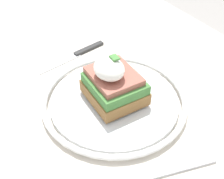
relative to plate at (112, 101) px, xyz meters
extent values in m
cube|color=beige|center=(0.02, 0.00, -0.02)|extent=(1.14, 0.72, 0.03)
cylinder|color=beige|center=(0.53, -0.30, -0.39)|extent=(0.06, 0.06, 0.71)
cylinder|color=silver|center=(0.00, 0.00, 0.00)|extent=(0.23, 0.23, 0.01)
torus|color=white|center=(0.00, 0.00, 0.00)|extent=(0.26, 0.26, 0.01)
cube|color=olive|center=(0.00, 0.00, 0.02)|extent=(0.10, 0.09, 0.02)
cube|color=#427A38|center=(0.00, 0.00, 0.04)|extent=(0.09, 0.08, 0.02)
cube|color=#9E5647|center=(0.00, 0.00, 0.05)|extent=(0.09, 0.07, 0.01)
ellipsoid|color=white|center=(0.00, 0.01, 0.08)|extent=(0.06, 0.05, 0.03)
cube|color=#47843D|center=(0.00, 0.00, 0.09)|extent=(0.02, 0.01, 0.00)
cube|color=silver|center=(-0.17, -0.02, -0.01)|extent=(0.04, 0.11, 0.00)
cube|color=#2D2D2D|center=(0.18, -0.05, 0.00)|extent=(0.03, 0.08, 0.01)
cube|color=silver|center=(0.17, 0.03, -0.01)|extent=(0.04, 0.10, 0.00)
camera|label=1|loc=(-0.32, 0.19, 0.35)|focal=45.00mm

